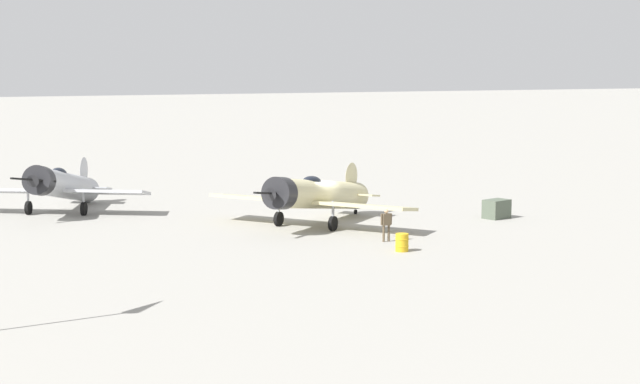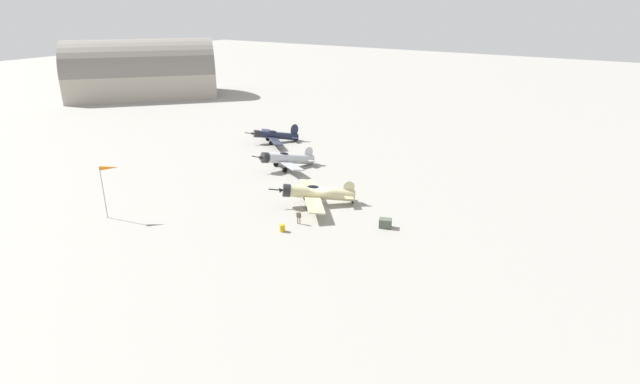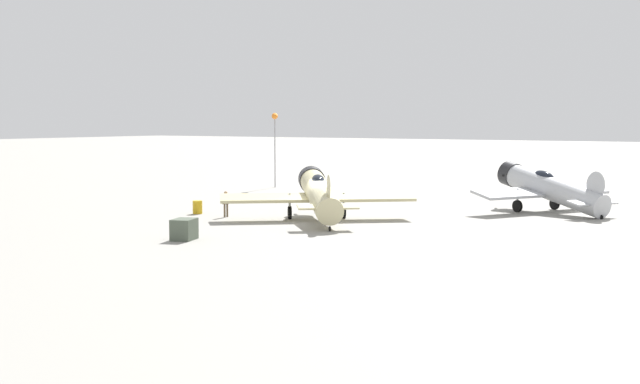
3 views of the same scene
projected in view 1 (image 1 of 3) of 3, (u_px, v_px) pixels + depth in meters
name	position (u px, v px, depth m)	size (l,w,h in m)	color
ground_plane	(320.00, 224.00, 58.78)	(400.00, 400.00, 0.00)	gray
airplane_foreground	(315.00, 195.00, 58.12)	(9.70, 10.46, 3.18)	beige
airplane_mid_apron	(62.00, 186.00, 63.01)	(10.29, 9.15, 3.24)	#B7BABF
ground_crew_mechanic	(386.00, 222.00, 53.17)	(0.64, 0.26, 1.64)	brown
equipment_crate	(497.00, 209.00, 60.88)	(1.68, 1.43, 1.08)	#4C5647
fuel_drum	(402.00, 242.00, 50.57)	(0.66, 0.66, 0.86)	gold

